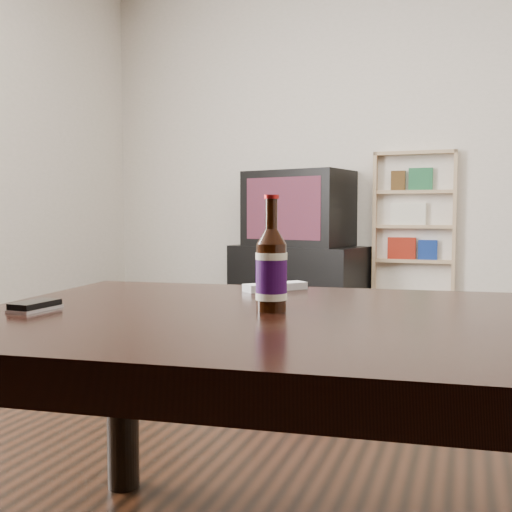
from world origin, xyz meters
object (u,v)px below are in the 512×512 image
(beer_bottle, at_px, (271,270))
(tv_stand, at_px, (298,272))
(coffee_table, at_px, (350,354))
(remote, at_px, (275,287))
(phone, at_px, (35,306))
(bookshelf, at_px, (414,223))
(tv, at_px, (299,209))

(beer_bottle, bearing_deg, tv_stand, 104.78)
(coffee_table, xyz_separation_m, remote, (-0.23, 0.29, 0.08))
(tv_stand, bearing_deg, beer_bottle, -61.15)
(tv_stand, bearing_deg, phone, -67.57)
(tv_stand, distance_m, bookshelf, 1.02)
(bookshelf, xyz_separation_m, beer_bottle, (0.08, -3.96, -0.03))
(tv_stand, height_order, bookshelf, bookshelf)
(phone, bearing_deg, bookshelf, 87.83)
(tv, height_order, coffee_table, tv)
(tv, relative_size, remote, 6.34)
(beer_bottle, bearing_deg, coffee_table, -2.36)
(bookshelf, xyz_separation_m, remote, (-0.00, -3.68, -0.10))
(beer_bottle, distance_m, phone, 0.44)
(tv, bearing_deg, beer_bottle, -61.14)
(bookshelf, height_order, coffee_table, bookshelf)
(tv_stand, relative_size, remote, 7.41)
(tv_stand, height_order, tv, tv)
(tv_stand, distance_m, tv, 0.52)
(remote, bearing_deg, bookshelf, 130.53)
(tv_stand, distance_m, coffee_table, 3.90)
(bookshelf, height_order, beer_bottle, bookshelf)
(coffee_table, bearing_deg, phone, -166.51)
(beer_bottle, relative_size, remote, 1.47)
(tv, bearing_deg, tv_stand, 90.00)
(tv, relative_size, coffee_table, 0.64)
(remote, bearing_deg, tv, 145.26)
(bookshelf, bearing_deg, coffee_table, -86.88)
(phone, distance_m, remote, 0.54)
(tv_stand, height_order, coffee_table, coffee_table)
(tv_stand, xyz_separation_m, tv, (-0.00, -0.00, 0.52))
(tv_stand, distance_m, remote, 3.57)
(bookshelf, bearing_deg, beer_bottle, -89.02)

